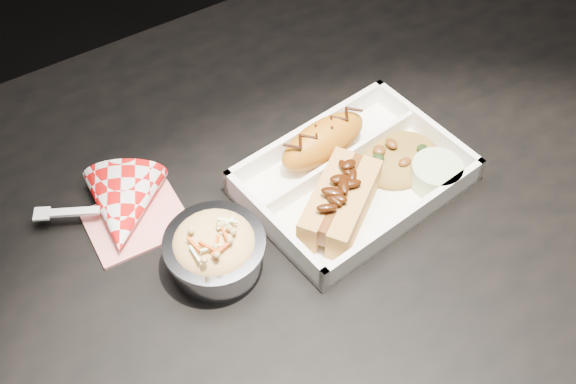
{
  "coord_description": "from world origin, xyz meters",
  "views": [
    {
      "loc": [
        -0.29,
        -0.43,
        1.42
      ],
      "look_at": [
        -0.03,
        -0.01,
        0.81
      ],
      "focal_mm": 45.0,
      "sensor_mm": 36.0,
      "label": 1
    }
  ],
  "objects_px": {
    "food_tray": "(353,180)",
    "foil_coleslaw_cup": "(215,248)",
    "hotdog": "(340,201)",
    "fried_pastry": "(323,141)",
    "napkin_fork": "(123,211)",
    "dining_table": "(303,252)"
  },
  "relations": [
    {
      "from": "napkin_fork",
      "to": "dining_table",
      "type": "bearing_deg",
      "value": -0.05
    },
    {
      "from": "napkin_fork",
      "to": "hotdog",
      "type": "bearing_deg",
      "value": -4.13
    },
    {
      "from": "dining_table",
      "to": "fried_pastry",
      "type": "bearing_deg",
      "value": 41.57
    },
    {
      "from": "fried_pastry",
      "to": "hotdog",
      "type": "relative_size",
      "value": 0.91
    },
    {
      "from": "fried_pastry",
      "to": "foil_coleslaw_cup",
      "type": "relative_size",
      "value": 1.11
    },
    {
      "from": "fried_pastry",
      "to": "food_tray",
      "type": "bearing_deg",
      "value": -83.01
    },
    {
      "from": "napkin_fork",
      "to": "fried_pastry",
      "type": "bearing_deg",
      "value": 17.61
    },
    {
      "from": "food_tray",
      "to": "fried_pastry",
      "type": "distance_m",
      "value": 0.06
    },
    {
      "from": "food_tray",
      "to": "napkin_fork",
      "type": "height_order",
      "value": "napkin_fork"
    },
    {
      "from": "dining_table",
      "to": "food_tray",
      "type": "height_order",
      "value": "food_tray"
    },
    {
      "from": "foil_coleslaw_cup",
      "to": "fried_pastry",
      "type": "bearing_deg",
      "value": 20.4
    },
    {
      "from": "dining_table",
      "to": "food_tray",
      "type": "xyz_separation_m",
      "value": [
        0.07,
        -0.0,
        0.1
      ]
    },
    {
      "from": "dining_table",
      "to": "napkin_fork",
      "type": "relative_size",
      "value": 7.42
    },
    {
      "from": "food_tray",
      "to": "foil_coleslaw_cup",
      "type": "bearing_deg",
      "value": 177.19
    },
    {
      "from": "food_tray",
      "to": "foil_coleslaw_cup",
      "type": "distance_m",
      "value": 0.19
    },
    {
      "from": "food_tray",
      "to": "foil_coleslaw_cup",
      "type": "height_order",
      "value": "foil_coleslaw_cup"
    },
    {
      "from": "dining_table",
      "to": "food_tray",
      "type": "relative_size",
      "value": 4.44
    },
    {
      "from": "fried_pastry",
      "to": "foil_coleslaw_cup",
      "type": "bearing_deg",
      "value": -159.6
    },
    {
      "from": "dining_table",
      "to": "hotdog",
      "type": "relative_size",
      "value": 8.9
    },
    {
      "from": "food_tray",
      "to": "hotdog",
      "type": "distance_m",
      "value": 0.06
    },
    {
      "from": "foil_coleslaw_cup",
      "to": "napkin_fork",
      "type": "relative_size",
      "value": 0.68
    },
    {
      "from": "dining_table",
      "to": "napkin_fork",
      "type": "distance_m",
      "value": 0.23
    }
  ]
}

